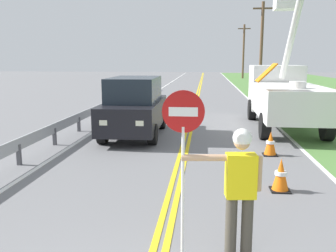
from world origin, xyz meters
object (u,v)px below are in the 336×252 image
at_px(flagger_worker, 240,185).
at_px(oncoming_suv_nearest, 135,106).
at_px(stop_sign_paddle, 183,137).
at_px(utility_pole_far, 244,50).
at_px(utility_bucket_truck, 283,92).
at_px(utility_pole_mid, 261,44).
at_px(traffic_cone_mid, 270,144).
at_px(traffic_cone_lead, 281,175).

bearing_deg(flagger_worker, oncoming_suv_nearest, 110.50).
distance_m(stop_sign_paddle, utility_pole_far, 50.63).
bearing_deg(utility_pole_far, utility_bucket_truck, -93.18).
bearing_deg(utility_pole_mid, stop_sign_paddle, -99.88).
relative_size(utility_pole_far, traffic_cone_mid, 11.00).
distance_m(utility_bucket_truck, traffic_cone_mid, 4.99).
xyz_separation_m(utility_pole_far, traffic_cone_lead, (-3.74, -47.45, -3.69)).
bearing_deg(utility_pole_mid, flagger_worker, -98.50).
height_order(flagger_worker, utility_pole_far, utility_pole_far).
bearing_deg(traffic_cone_lead, traffic_cone_mid, 84.49).
bearing_deg(oncoming_suv_nearest, utility_pole_far, 79.44).
bearing_deg(oncoming_suv_nearest, utility_bucket_truck, 22.49).
bearing_deg(traffic_cone_lead, utility_pole_far, 85.50).
bearing_deg(oncoming_suv_nearest, utility_pole_mid, 71.31).
bearing_deg(traffic_cone_mid, utility_bucket_truck, 75.20).
height_order(stop_sign_paddle, traffic_cone_lead, stop_sign_paddle).
height_order(oncoming_suv_nearest, utility_pole_mid, utility_pole_mid).
bearing_deg(traffic_cone_lead, flagger_worker, -112.10).
distance_m(utility_bucket_truck, oncoming_suv_nearest, 6.12).
xyz_separation_m(utility_bucket_truck, oncoming_suv_nearest, (-5.65, -2.34, -0.35)).
relative_size(flagger_worker, utility_bucket_truck, 0.27).
bearing_deg(traffic_cone_mid, traffic_cone_lead, -95.51).
distance_m(stop_sign_paddle, oncoming_suv_nearest, 8.46).
height_order(oncoming_suv_nearest, traffic_cone_mid, oncoming_suv_nearest).
relative_size(utility_pole_mid, utility_pole_far, 1.02).
xyz_separation_m(oncoming_suv_nearest, utility_pole_mid, (7.55, 22.31, 3.06)).
xyz_separation_m(utility_pole_mid, traffic_cone_lead, (-3.43, -27.63, -3.79)).
relative_size(oncoming_suv_nearest, traffic_cone_mid, 6.62).
relative_size(oncoming_suv_nearest, utility_pole_mid, 0.59).
bearing_deg(flagger_worker, utility_pole_far, 84.48).
height_order(stop_sign_paddle, utility_pole_far, utility_pole_far).
distance_m(flagger_worker, utility_bucket_truck, 10.73).
distance_m(stop_sign_paddle, utility_bucket_truck, 11.01).
height_order(stop_sign_paddle, oncoming_suv_nearest, stop_sign_paddle).
height_order(stop_sign_paddle, utility_bucket_truck, utility_bucket_truck).
bearing_deg(oncoming_suv_nearest, stop_sign_paddle, -74.56).
height_order(utility_pole_mid, traffic_cone_mid, utility_pole_mid).
xyz_separation_m(oncoming_suv_nearest, utility_pole_far, (7.86, 42.13, 2.97)).
relative_size(stop_sign_paddle, oncoming_suv_nearest, 0.50).
distance_m(traffic_cone_lead, traffic_cone_mid, 2.96).
bearing_deg(utility_pole_far, stop_sign_paddle, -96.37).
distance_m(oncoming_suv_nearest, utility_pole_far, 42.96).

